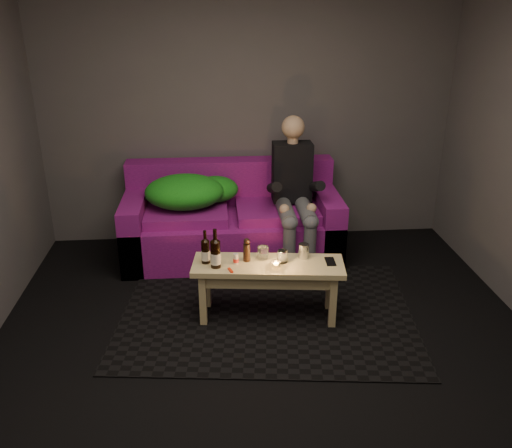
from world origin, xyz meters
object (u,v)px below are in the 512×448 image
Objects in this scene: beer_bottle_b at (215,253)px; steel_cup at (304,251)px; person at (294,190)px; coffee_table at (268,273)px; sofa at (232,223)px; beer_bottle_a at (205,251)px.

beer_bottle_b reaches higher than steel_cup.
person reaches higher than beer_bottle_b.
steel_cup is (-0.06, -0.93, -0.17)m from person.
sofa is at bearing 101.02° from coffee_table.
coffee_table is (-0.34, -1.01, -0.31)m from person.
sofa reaches higher than coffee_table.
steel_cup is at bearing 8.78° from beer_bottle_b.
person is 0.95m from steel_cup.
beer_bottle_a is at bearing -177.99° from steel_cup.
sofa is 1.20m from coffee_table.
coffee_table is 0.44m from beer_bottle_b.
person reaches higher than steel_cup.
coffee_table is (0.23, -1.17, 0.07)m from sofa.
person is 1.14× the size of coffee_table.
sofa is at bearing 82.17° from beer_bottle_b.
person is 4.41× the size of beer_bottle_b.
person reaches higher than coffee_table.
steel_cup is at bearing 2.01° from beer_bottle_a.
coffee_table is 10.46× the size of steel_cup.
sofa is 1.23m from steel_cup.
steel_cup reaches higher than coffee_table.
beer_bottle_b is at bearing -97.83° from sofa.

